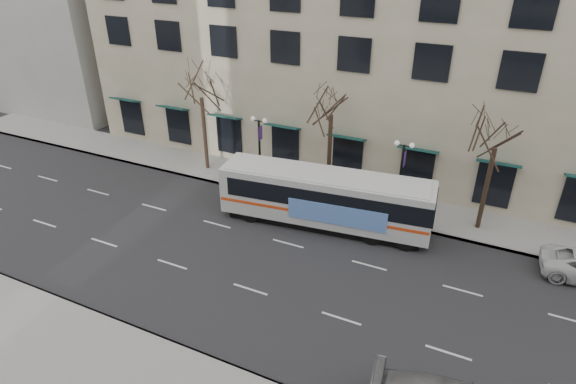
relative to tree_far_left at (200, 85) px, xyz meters
The scene contains 8 objects.
ground 14.91m from the tree_far_left, 41.35° to the right, with size 160.00×160.00×0.00m, color black.
sidewalk_far 16.40m from the tree_far_left, ahead, with size 80.00×4.00×0.15m, color gray.
tree_far_left is the anchor object (origin of this frame).
tree_far_mid 10.00m from the tree_far_left, ahead, with size 3.60×3.60×8.55m.
tree_far_right 20.00m from the tree_far_left, ahead, with size 3.60×3.60×8.06m.
lamp_post_left 6.29m from the tree_far_left, ahead, with size 1.22×0.45×5.21m.
lamp_post_right 15.48m from the tree_far_left, ahead, with size 1.22×0.45×5.21m.
city_bus 12.69m from the tree_far_left, 17.45° to the right, with size 13.29×4.31×3.54m.
Camera 1 is at (10.10, -19.10, 16.40)m, focal length 30.00 mm.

